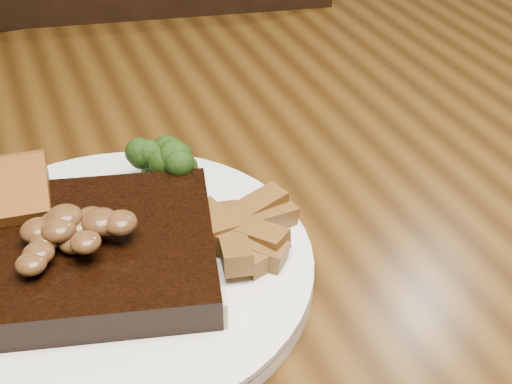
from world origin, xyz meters
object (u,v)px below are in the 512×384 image
steak (72,255)px  potato_wedges (221,232)px  plate (115,271)px  chair_far (156,118)px  dining_table (257,315)px

steak → potato_wedges: size_ratio=1.96×
plate → potato_wedges: (0.08, -0.01, 0.02)m
plate → steak: 0.03m
chair_far → potato_wedges: (-0.09, -0.59, 0.24)m
dining_table → potato_wedges: bearing=-146.7°
chair_far → potato_wedges: size_ratio=10.12×
dining_table → steak: steak is taller
chair_far → steak: (-0.19, -0.57, 0.24)m
steak → chair_far: bearing=85.1°
potato_wedges → plate: bearing=173.4°
chair_far → steak: bearing=82.5°
steak → potato_wedges: steak is taller
dining_table → chair_far: chair_far is taller
dining_table → plate: bearing=-172.2°
dining_table → plate: 0.15m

